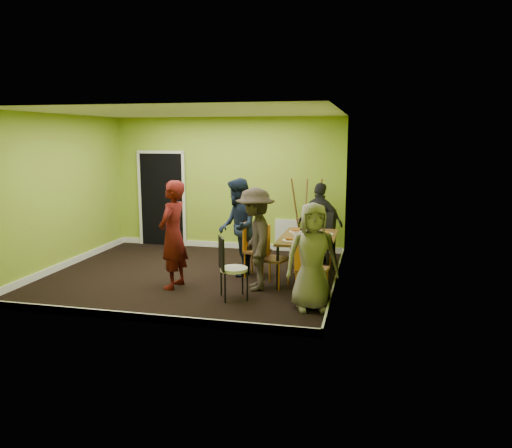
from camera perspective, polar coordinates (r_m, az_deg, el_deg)
The scene contains 28 objects.
ground at distance 8.85m, azimuth -7.29°, elevation -5.85°, with size 5.00×5.00×0.00m, color black.
room_walls at distance 8.68m, azimuth -7.49°, elevation 0.52°, with size 5.04×4.54×2.82m.
dining_table at distance 8.43m, azimuth 5.98°, elevation -1.76°, with size 0.90×1.50×0.75m.
chair_left_far at distance 8.64m, azimuth -0.34°, elevation -2.48°, with size 0.45×0.45×0.96m.
chair_left_near at distance 8.08m, azimuth 1.59°, elevation -3.31°, with size 0.50×0.50×0.97m.
chair_back_end at distance 9.42m, azimuth 7.67°, elevation -0.40°, with size 0.56×0.60×1.01m.
chair_front_end at distance 7.26m, azimuth 6.25°, elevation -4.60°, with size 0.49×0.50×1.04m.
chair_bentwood at distance 7.44m, azimuth -3.05°, elevation -4.66°, with size 0.50×0.49×0.95m.
easel at distance 10.05m, azimuth 5.79°, elevation 0.71°, with size 0.64×0.60×1.59m.
plate_near_left at distance 8.77m, azimuth 4.52°, elevation -0.86°, with size 0.21×0.21×0.01m, color white.
plate_near_right at distance 8.02m, azimuth 3.90°, elevation -1.89°, with size 0.25×0.25×0.01m, color white.
plate_far_back at distance 8.91m, azimuth 6.55°, elevation -0.72°, with size 0.21×0.21×0.01m, color white.
plate_far_front at distance 7.89m, azimuth 5.33°, elevation -2.12°, with size 0.24×0.24×0.01m, color white.
plate_wall_back at distance 8.60m, azimuth 7.96°, elevation -1.15°, with size 0.26×0.26×0.01m, color white.
plate_wall_front at distance 8.14m, azimuth 7.26°, elevation -1.78°, with size 0.24×0.24×0.01m, color white.
thermos at distance 8.43m, azimuth 6.23°, elevation -0.64°, with size 0.08×0.08×0.22m, color white.
blue_bottle at distance 8.03m, azimuth 7.04°, elevation -1.29°, with size 0.08×0.08×0.19m, color #1738AF.
orange_bottle at distance 8.56m, azimuth 6.19°, elevation -0.95°, with size 0.04×0.04×0.07m, color orange.
glass_mid at distance 8.57m, azimuth 5.29°, elevation -0.82°, with size 0.07×0.07×0.10m, color black.
glass_back at distance 8.85m, azimuth 6.82°, elevation -0.53°, with size 0.06×0.06×0.10m, color black.
glass_front at distance 7.96m, azimuth 6.07°, elevation -1.75°, with size 0.06×0.06×0.08m, color black.
cup_a at distance 8.27m, azimuth 4.63°, elevation -1.25°, with size 0.12×0.12×0.09m, color white.
cup_b at distance 8.49m, azimuth 7.05°, elevation -1.02°, with size 0.09×0.09×0.09m, color white.
person_standing at distance 8.02m, azimuth -9.47°, elevation -1.22°, with size 0.63×0.41×1.73m, color #4F0E0D.
person_left_far at distance 8.68m, azimuth -2.11°, elevation -0.34°, with size 0.82×0.64×1.69m, color black.
person_left_near at distance 7.83m, azimuth -0.08°, elevation -1.74°, with size 1.05×0.60×1.63m, color #2D241E.
person_back_end at distance 9.56m, azimuth 7.35°, elevation 0.09°, with size 0.90×0.38×1.54m, color black.
person_front_end at distance 6.98m, azimuth 6.47°, elevation -3.74°, with size 0.74×0.48×1.52m, color gray.
Camera 1 is at (3.00, -7.97, 2.43)m, focal length 35.00 mm.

